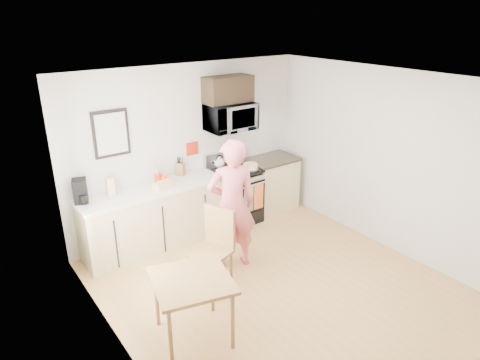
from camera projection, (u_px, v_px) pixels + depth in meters
floor at (285, 292)px, 5.39m from camera, size 4.60×4.60×0.00m
back_wall at (189, 149)px, 6.63m from camera, size 4.00×0.04×2.60m
left_wall at (123, 252)px, 3.81m from camera, size 0.04×4.60×2.60m
right_wall at (395, 164)px, 6.00m from camera, size 0.04×4.60×2.60m
ceiling at (295, 84)px, 4.42m from camera, size 4.00×4.60×0.04m
window at (93, 196)px, 4.34m from camera, size 0.06×1.40×1.50m
cabinet_left at (154, 219)px, 6.28m from camera, size 2.10×0.60×0.90m
countertop_left at (152, 190)px, 6.11m from camera, size 2.14×0.64×0.04m
cabinet_right at (271, 185)px, 7.50m from camera, size 0.84×0.60×0.90m
countertop_right at (271, 159)px, 7.33m from camera, size 0.88×0.64×0.04m
range at (234, 197)px, 7.05m from camera, size 0.76×0.70×1.16m
microwave at (230, 117)px, 6.64m from camera, size 0.76×0.51×0.42m
upper_cabinet at (228, 89)px, 6.52m from camera, size 0.76×0.35×0.40m
wall_art at (111, 134)px, 5.79m from camera, size 0.50×0.04×0.65m
wall_trivet at (192, 149)px, 6.65m from camera, size 0.20×0.02×0.20m
person at (232, 205)px, 5.66m from camera, size 0.77×0.63×1.81m
dining_table at (192, 286)px, 4.43m from camera, size 0.83×0.83×0.74m
chair at (217, 236)px, 5.32m from camera, size 0.61×0.57×1.06m
knife_block at (180, 169)px, 6.55m from camera, size 0.14×0.15×0.20m
utensil_crock at (158, 174)px, 6.27m from camera, size 0.11×0.11×0.32m
fruit_bowl at (166, 180)px, 6.31m from camera, size 0.24×0.24×0.10m
milk_carton at (110, 187)px, 5.81m from camera, size 0.10×0.10×0.26m
coffee_maker at (81, 192)px, 5.61m from camera, size 0.23×0.29×0.32m
bread_bag at (164, 185)px, 6.07m from camera, size 0.31×0.19×0.11m
cake at (250, 167)px, 6.84m from camera, size 0.29×0.29×0.10m
kettle at (219, 162)px, 6.91m from camera, size 0.17×0.17×0.22m
pot at (227, 172)px, 6.62m from camera, size 0.18×0.30×0.09m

